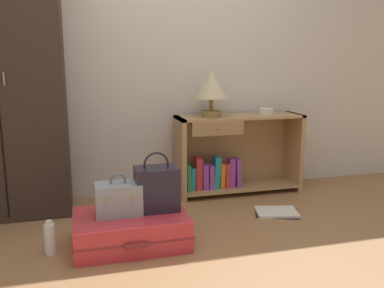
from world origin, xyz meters
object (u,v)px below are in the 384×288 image
at_px(wardrobe, 2,78).
at_px(bookshelf, 232,156).
at_px(bowl, 267,111).
at_px(train_case, 118,199).
at_px(bottle, 50,238).
at_px(handbag, 157,188).
at_px(table_lamp, 211,87).
at_px(open_book_on_floor, 277,212).
at_px(suitcase_large, 131,229).

xyz_separation_m(wardrobe, bookshelf, (1.85, 0.06, -0.72)).
bearing_deg(bowl, bookshelf, 179.72).
height_order(train_case, bottle, train_case).
bearing_deg(bowl, wardrobe, -178.45).
height_order(bookshelf, handbag, bookshelf).
xyz_separation_m(wardrobe, table_lamp, (1.64, 0.03, -0.10)).
height_order(table_lamp, bottle, table_lamp).
height_order(bookshelf, open_book_on_floor, bookshelf).
xyz_separation_m(train_case, bottle, (-0.43, -0.03, -0.21)).
relative_size(wardrobe, open_book_on_floor, 5.23).
relative_size(bookshelf, table_lamp, 2.91).
distance_m(bookshelf, table_lamp, 0.66).
xyz_separation_m(table_lamp, open_book_on_floor, (0.37, -0.58, -0.96)).
distance_m(table_lamp, handbag, 1.18).
relative_size(train_case, open_book_on_floor, 0.72).
bearing_deg(handbag, bowl, 35.29).
bearing_deg(table_lamp, suitcase_large, -133.86).
distance_m(wardrobe, bookshelf, 1.99).
distance_m(bookshelf, suitcase_large, 1.36).
bearing_deg(bowl, bottle, -154.68).
bearing_deg(table_lamp, open_book_on_floor, -57.79).
relative_size(bowl, train_case, 0.46).
relative_size(wardrobe, handbag, 5.38).
bearing_deg(train_case, table_lamp, 42.82).
bearing_deg(handbag, open_book_on_floor, 12.37).
relative_size(bookshelf, bowl, 8.39).
xyz_separation_m(handbag, open_book_on_floor, (0.99, 0.22, -0.35)).
bearing_deg(handbag, train_case, -175.49).
bearing_deg(bottle, bookshelf, 29.88).
bearing_deg(suitcase_large, table_lamp, 46.14).
bearing_deg(table_lamp, bottle, -147.15).
bearing_deg(bookshelf, wardrobe, -178.13).
height_order(wardrobe, table_lamp, wardrobe).
bearing_deg(bowl, train_case, -149.23).
xyz_separation_m(table_lamp, bottle, (-1.31, -0.85, -0.86)).
bearing_deg(wardrobe, open_book_on_floor, -15.28).
distance_m(suitcase_large, bottle, 0.50).
distance_m(wardrobe, bottle, 1.30).
relative_size(train_case, bottle, 1.34).
relative_size(suitcase_large, train_case, 2.49).
distance_m(train_case, open_book_on_floor, 1.31).
distance_m(suitcase_large, train_case, 0.22).
bearing_deg(train_case, suitcase_large, -19.63).
xyz_separation_m(bowl, bottle, (-1.85, -0.87, -0.63)).
bearing_deg(wardrobe, handbag, -37.17).
xyz_separation_m(suitcase_large, bottle, (-0.50, -0.00, -0.00)).
height_order(train_case, open_book_on_floor, train_case).
relative_size(bottle, open_book_on_floor, 0.54).
bearing_deg(table_lamp, train_case, -137.18).
distance_m(suitcase_large, handbag, 0.31).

